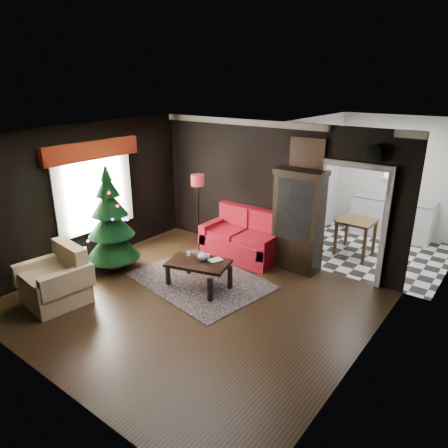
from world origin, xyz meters
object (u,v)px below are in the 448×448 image
Objects in this scene: floor_lamp at (198,215)px; wall_clock at (373,154)px; christmas_tree at (110,219)px; kitchen_table at (355,237)px; loveseat at (242,235)px; teapot at (202,256)px; curio_cabinet at (298,223)px; armchair at (54,277)px; coffee_table at (199,274)px.

wall_clock is (3.29, 0.70, 1.55)m from floor_lamp.
christmas_tree reaches higher than kitchen_table.
loveseat is 0.85× the size of christmas_tree.
loveseat is 3.04m from wall_clock.
teapot is (0.17, -1.49, 0.09)m from loveseat.
armchair is at bearing -125.24° from curio_cabinet.
curio_cabinet is 1.67m from kitchen_table.
loveseat is 1.04m from floor_lamp.
floor_lamp is 3.39m from kitchen_table.
kitchen_table is (1.80, 1.65, -0.12)m from loveseat.
floor_lamp reaches higher than coffee_table.
curio_cabinet is (1.15, 0.22, 0.45)m from loveseat.
wall_clock reaches higher than loveseat.
loveseat reaches higher than teapot.
coffee_table is (1.55, 1.86, -0.21)m from armchair.
armchair is 0.90× the size of coffee_table.
teapot is (1.11, -1.19, -0.24)m from floor_lamp.
christmas_tree is at bearing 107.18° from armchair.
floor_lamp is 3.70m from wall_clock.
wall_clock reaches higher than christmas_tree.
coffee_table is at bearing -49.44° from floor_lamp.
wall_clock reaches higher than armchair.
wall_clock is at bearing 52.30° from armchair.
christmas_tree is (-0.74, -1.70, 0.22)m from floor_lamp.
kitchen_table is (3.47, 3.65, -0.68)m from christmas_tree.
coffee_table is at bearing 13.82° from christmas_tree.
loveseat is at bearing 95.00° from coffee_table.
armchair is 5.11× the size of teapot.
curio_cabinet is 0.95× the size of christmas_tree.
kitchen_table reaches higher than teapot.
coffee_table is 5.67× the size of teapot.
teapot is at bearing 60.40° from coffee_table.
wall_clock is (2.35, 0.40, 1.88)m from loveseat.
christmas_tree is 10.53× the size of teapot.
curio_cabinet is at bearing 10.83° from loveseat.
floor_lamp is (-2.09, -0.52, -0.12)m from curio_cabinet.
loveseat is at bearing 74.39° from armchair.
curio_cabinet is 4.48m from armchair.
curio_cabinet reaches higher than armchair.
coffee_table is at bearing -119.70° from curio_cabinet.
coffee_table is 1.43× the size of kitchen_table.
wall_clock reaches higher than curio_cabinet.
floor_lamp reaches higher than teapot.
teapot is at bearing -47.05° from floor_lamp.
christmas_tree is 1.55m from armchair.
christmas_tree reaches higher than armchair.
wall_clock reaches higher than coffee_table.
teapot is 0.59× the size of wall_clock.
kitchen_table is at bearing 62.58° from coffee_table.
floor_lamp is at bearing 130.56° from coffee_table.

